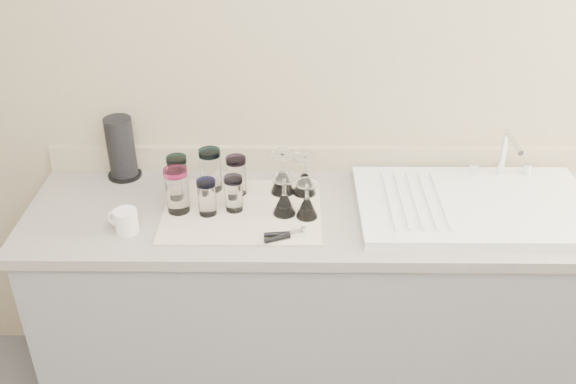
{
  "coord_description": "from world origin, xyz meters",
  "views": [
    {
      "loc": [
        -0.09,
        -0.71,
        2.12
      ],
      "look_at": [
        -0.11,
        1.15,
        1.0
      ],
      "focal_mm": 40.0,
      "sensor_mm": 36.0,
      "label": 1
    }
  ],
  "objects_px": {
    "goblet_back_right": "(305,181)",
    "goblet_front_left": "(284,201)",
    "tumbler_purple": "(236,175)",
    "can_opener": "(285,235)",
    "tumbler_blue": "(207,197)",
    "goblet_back_left": "(282,179)",
    "tumbler_cyan": "(211,170)",
    "white_mug": "(126,221)",
    "tumbler_teal": "(178,175)",
    "tumbler_magenta": "(177,190)",
    "goblet_front_right": "(307,205)",
    "sink_unit": "(475,205)",
    "paper_towel_roll": "(121,149)",
    "tumbler_lavender": "(234,193)"
  },
  "relations": [
    {
      "from": "goblet_back_right",
      "to": "goblet_front_left",
      "type": "relative_size",
      "value": 1.05
    },
    {
      "from": "tumbler_purple",
      "to": "can_opener",
      "type": "height_order",
      "value": "tumbler_purple"
    },
    {
      "from": "tumbler_blue",
      "to": "goblet_back_left",
      "type": "relative_size",
      "value": 0.83
    },
    {
      "from": "tumbler_cyan",
      "to": "tumbler_blue",
      "type": "xyz_separation_m",
      "value": [
        0.01,
        -0.17,
        -0.01
      ]
    },
    {
      "from": "goblet_back_left",
      "to": "goblet_back_right",
      "type": "bearing_deg",
      "value": -5.64
    },
    {
      "from": "white_mug",
      "to": "goblet_front_left",
      "type": "bearing_deg",
      "value": 10.96
    },
    {
      "from": "tumbler_teal",
      "to": "tumbler_magenta",
      "type": "height_order",
      "value": "tumbler_magenta"
    },
    {
      "from": "tumbler_blue",
      "to": "goblet_front_right",
      "type": "bearing_deg",
      "value": -2.73
    },
    {
      "from": "tumbler_teal",
      "to": "goblet_front_left",
      "type": "xyz_separation_m",
      "value": [
        0.39,
        -0.14,
        -0.03
      ]
    },
    {
      "from": "sink_unit",
      "to": "goblet_front_left",
      "type": "bearing_deg",
      "value": -176.34
    },
    {
      "from": "goblet_back_left",
      "to": "goblet_front_left",
      "type": "xyz_separation_m",
      "value": [
        0.01,
        -0.15,
        -0.0
      ]
    },
    {
      "from": "tumbler_teal",
      "to": "tumbler_purple",
      "type": "bearing_deg",
      "value": -0.18
    },
    {
      "from": "sink_unit",
      "to": "paper_towel_roll",
      "type": "height_order",
      "value": "paper_towel_roll"
    },
    {
      "from": "goblet_front_left",
      "to": "white_mug",
      "type": "distance_m",
      "value": 0.54
    },
    {
      "from": "goblet_back_right",
      "to": "goblet_front_right",
      "type": "distance_m",
      "value": 0.16
    },
    {
      "from": "tumbler_blue",
      "to": "tumbler_lavender",
      "type": "bearing_deg",
      "value": 16.34
    },
    {
      "from": "white_mug",
      "to": "can_opener",
      "type": "bearing_deg",
      "value": -4.76
    },
    {
      "from": "goblet_front_left",
      "to": "goblet_back_right",
      "type": "bearing_deg",
      "value": 62.54
    },
    {
      "from": "tumbler_lavender",
      "to": "tumbler_teal",
      "type": "bearing_deg",
      "value": 152.06
    },
    {
      "from": "tumbler_lavender",
      "to": "white_mug",
      "type": "distance_m",
      "value": 0.37
    },
    {
      "from": "tumbler_magenta",
      "to": "white_mug",
      "type": "distance_m",
      "value": 0.2
    },
    {
      "from": "tumbler_lavender",
      "to": "can_opener",
      "type": "relative_size",
      "value": 0.91
    },
    {
      "from": "sink_unit",
      "to": "goblet_front_left",
      "type": "xyz_separation_m",
      "value": [
        -0.67,
        -0.04,
        0.04
      ]
    },
    {
      "from": "tumbler_lavender",
      "to": "tumbler_blue",
      "type": "bearing_deg",
      "value": -163.66
    },
    {
      "from": "goblet_front_right",
      "to": "sink_unit",
      "type": "bearing_deg",
      "value": 5.92
    },
    {
      "from": "tumbler_cyan",
      "to": "goblet_back_right",
      "type": "bearing_deg",
      "value": -4.56
    },
    {
      "from": "tumbler_purple",
      "to": "goblet_front_left",
      "type": "distance_m",
      "value": 0.22
    },
    {
      "from": "tumbler_blue",
      "to": "goblet_back_right",
      "type": "bearing_deg",
      "value": 22.59
    },
    {
      "from": "paper_towel_roll",
      "to": "goblet_front_left",
      "type": "bearing_deg",
      "value": -23.78
    },
    {
      "from": "goblet_front_right",
      "to": "can_opener",
      "type": "height_order",
      "value": "goblet_front_right"
    },
    {
      "from": "tumbler_lavender",
      "to": "goblet_front_right",
      "type": "bearing_deg",
      "value": -9.59
    },
    {
      "from": "tumbler_purple",
      "to": "sink_unit",
      "type": "bearing_deg",
      "value": -6.23
    },
    {
      "from": "goblet_front_right",
      "to": "tumbler_magenta",
      "type": "bearing_deg",
      "value": 175.65
    },
    {
      "from": "paper_towel_roll",
      "to": "tumbler_cyan",
      "type": "bearing_deg",
      "value": -17.12
    },
    {
      "from": "sink_unit",
      "to": "tumbler_blue",
      "type": "distance_m",
      "value": 0.94
    },
    {
      "from": "tumbler_purple",
      "to": "goblet_front_left",
      "type": "bearing_deg",
      "value": -37.83
    },
    {
      "from": "tumbler_blue",
      "to": "goblet_front_left",
      "type": "height_order",
      "value": "goblet_front_left"
    },
    {
      "from": "tumbler_magenta",
      "to": "white_mug",
      "type": "relative_size",
      "value": 1.38
    },
    {
      "from": "goblet_back_right",
      "to": "white_mug",
      "type": "relative_size",
      "value": 1.27
    },
    {
      "from": "tumbler_teal",
      "to": "tumbler_blue",
      "type": "bearing_deg",
      "value": -48.85
    },
    {
      "from": "tumbler_purple",
      "to": "tumbler_lavender",
      "type": "height_order",
      "value": "tumbler_purple"
    },
    {
      "from": "tumbler_purple",
      "to": "can_opener",
      "type": "distance_m",
      "value": 0.34
    },
    {
      "from": "sink_unit",
      "to": "goblet_back_left",
      "type": "height_order",
      "value": "sink_unit"
    },
    {
      "from": "white_mug",
      "to": "paper_towel_roll",
      "type": "distance_m",
      "value": 0.39
    },
    {
      "from": "tumbler_blue",
      "to": "white_mug",
      "type": "height_order",
      "value": "tumbler_blue"
    },
    {
      "from": "tumbler_teal",
      "to": "tumbler_blue",
      "type": "xyz_separation_m",
      "value": [
        0.12,
        -0.14,
        -0.01
      ]
    },
    {
      "from": "tumbler_magenta",
      "to": "goblet_front_left",
      "type": "bearing_deg",
      "value": -2.41
    },
    {
      "from": "tumbler_cyan",
      "to": "goblet_front_right",
      "type": "bearing_deg",
      "value": -27.82
    },
    {
      "from": "tumbler_blue",
      "to": "goblet_front_left",
      "type": "distance_m",
      "value": 0.27
    },
    {
      "from": "tumbler_cyan",
      "to": "white_mug",
      "type": "xyz_separation_m",
      "value": [
        -0.26,
        -0.27,
        -0.05
      ]
    }
  ]
}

